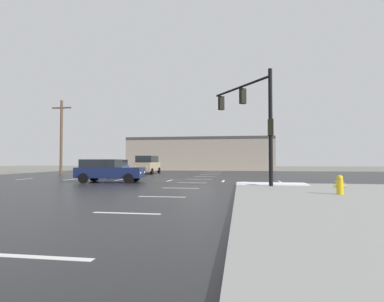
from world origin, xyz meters
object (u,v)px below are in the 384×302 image
object	(u,v)px
suv_tan	(147,164)
traffic_signal_mast	(253,112)
sedan_blue	(114,168)
utility_pole_far	(61,135)
fire_hydrant	(340,185)
sedan_navy	(108,170)

from	to	relation	value
suv_tan	traffic_signal_mast	bearing A→B (deg)	34.61
sedan_blue	utility_pole_far	world-z (taller)	utility_pole_far
sedan_blue	suv_tan	bearing A→B (deg)	166.84
fire_hydrant	utility_pole_far	bearing A→B (deg)	143.56
fire_hydrant	sedan_blue	bearing A→B (deg)	139.16
traffic_signal_mast	sedan_blue	xyz separation A→B (m)	(-12.27, 8.37, -3.57)
utility_pole_far	suv_tan	bearing A→B (deg)	22.15
utility_pole_far	sedan_blue	bearing A→B (deg)	-25.61
suv_tan	utility_pole_far	xyz separation A→B (m)	(-8.56, -3.48, 3.13)
fire_hydrant	sedan_navy	xyz separation A→B (m)	(-13.06, 6.67, 0.32)
traffic_signal_mast	sedan_blue	distance (m)	15.28
traffic_signal_mast	sedan_navy	distance (m)	10.55
sedan_navy	sedan_blue	distance (m)	7.20
utility_pole_far	fire_hydrant	bearing A→B (deg)	-36.44
suv_tan	sedan_navy	bearing A→B (deg)	4.67
sedan_blue	utility_pole_far	xyz separation A→B (m)	(-7.57, 3.63, 3.37)
traffic_signal_mast	utility_pole_far	size ratio (longest dim) A/B	0.80
sedan_blue	utility_pole_far	distance (m)	9.05
sedan_navy	suv_tan	size ratio (longest dim) A/B	0.95
sedan_navy	utility_pole_far	bearing A→B (deg)	129.47
fire_hydrant	sedan_navy	bearing A→B (deg)	152.94
sedan_navy	utility_pole_far	xyz separation A→B (m)	(-10.05, 10.39, 3.37)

